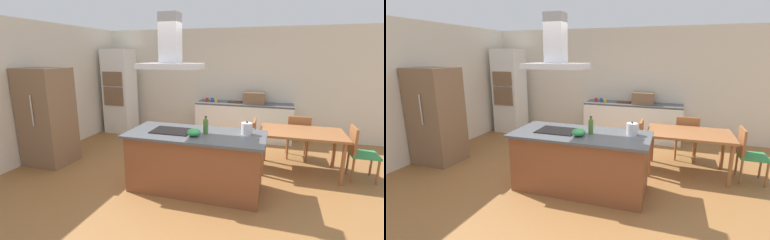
{
  "view_description": "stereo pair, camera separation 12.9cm",
  "coord_description": "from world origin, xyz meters",
  "views": [
    {
      "loc": [
        1.13,
        -3.82,
        2.05
      ],
      "look_at": [
        -0.18,
        0.4,
        1.0
      ],
      "focal_mm": 25.76,
      "sensor_mm": 36.0,
      "label": 1
    },
    {
      "loc": [
        1.25,
        -3.78,
        2.05
      ],
      "look_at": [
        -0.18,
        0.4,
        1.0
      ],
      "focal_mm": 25.76,
      "sensor_mm": 36.0,
      "label": 2
    }
  ],
  "objects": [
    {
      "name": "ground",
      "position": [
        0.0,
        1.5,
        0.0
      ],
      "size": [
        16.0,
        16.0,
        0.0
      ],
      "primitive_type": "plane",
      "color": "#936033"
    },
    {
      "name": "wall_back",
      "position": [
        0.0,
        3.25,
        1.35
      ],
      "size": [
        7.2,
        0.1,
        2.7
      ],
      "primitive_type": "cube",
      "color": "beige",
      "rests_on": "ground"
    },
    {
      "name": "wall_left",
      "position": [
        -3.45,
        1.0,
        1.35
      ],
      "size": [
        0.1,
        8.8,
        2.7
      ],
      "primitive_type": "cube",
      "color": "beige",
      "rests_on": "ground"
    },
    {
      "name": "kitchen_island",
      "position": [
        0.0,
        0.0,
        0.45
      ],
      "size": [
        2.07,
        0.96,
        0.9
      ],
      "color": "brown",
      "rests_on": "ground"
    },
    {
      "name": "cooktop",
      "position": [
        -0.38,
        0.0,
        0.91
      ],
      "size": [
        0.6,
        0.44,
        0.01
      ],
      "primitive_type": "cube",
      "color": "black",
      "rests_on": "kitchen_island"
    },
    {
      "name": "tea_kettle",
      "position": [
        0.74,
        0.16,
        0.99
      ],
      "size": [
        0.21,
        0.16,
        0.2
      ],
      "color": "silver",
      "rests_on": "kitchen_island"
    },
    {
      "name": "olive_oil_bottle",
      "position": [
        0.15,
        0.03,
        1.01
      ],
      "size": [
        0.07,
        0.07,
        0.26
      ],
      "color": "#47722D",
      "rests_on": "kitchen_island"
    },
    {
      "name": "mixing_bowl",
      "position": [
        0.02,
        -0.15,
        0.96
      ],
      "size": [
        0.2,
        0.2,
        0.11
      ],
      "primitive_type": "ellipsoid",
      "color": "#33934C",
      "rests_on": "kitchen_island"
    },
    {
      "name": "back_counter",
      "position": [
        0.38,
        2.88,
        0.45
      ],
      "size": [
        2.31,
        0.62,
        0.9
      ],
      "color": "white",
      "rests_on": "ground"
    },
    {
      "name": "countertop_microwave",
      "position": [
        0.62,
        2.88,
        1.04
      ],
      "size": [
        0.5,
        0.38,
        0.28
      ],
      "primitive_type": "cube",
      "color": "brown",
      "rests_on": "back_counter"
    },
    {
      "name": "coffee_mug_red",
      "position": [
        -0.54,
        2.87,
        0.95
      ],
      "size": [
        0.08,
        0.08,
        0.09
      ],
      "primitive_type": "cylinder",
      "color": "red",
      "rests_on": "back_counter"
    },
    {
      "name": "coffee_mug_blue",
      "position": [
        -0.41,
        2.87,
        0.95
      ],
      "size": [
        0.08,
        0.08,
        0.09
      ],
      "primitive_type": "cylinder",
      "color": "#2D56B2",
      "rests_on": "back_counter"
    },
    {
      "name": "coffee_mug_yellow",
      "position": [
        -0.3,
        2.84,
        0.95
      ],
      "size": [
        0.08,
        0.08,
        0.09
      ],
      "primitive_type": "cylinder",
      "color": "gold",
      "rests_on": "back_counter"
    },
    {
      "name": "cutting_board",
      "position": [
        0.15,
        2.93,
        0.91
      ],
      "size": [
        0.34,
        0.24,
        0.02
      ],
      "primitive_type": "cube",
      "color": "#59331E",
      "rests_on": "back_counter"
    },
    {
      "name": "wall_oven_stack",
      "position": [
        -2.9,
        2.65,
        1.1
      ],
      "size": [
        0.7,
        0.66,
        2.2
      ],
      "color": "white",
      "rests_on": "ground"
    },
    {
      "name": "refrigerator",
      "position": [
        -2.98,
        0.21,
        0.91
      ],
      "size": [
        0.8,
        0.73,
        1.82
      ],
      "color": "brown",
      "rests_on": "ground"
    },
    {
      "name": "dining_table",
      "position": [
        1.59,
        1.15,
        0.67
      ],
      "size": [
        1.4,
        0.9,
        0.75
      ],
      "color": "#995B33",
      "rests_on": "ground"
    },
    {
      "name": "chair_at_right_end",
      "position": [
        2.5,
        1.15,
        0.51
      ],
      "size": [
        0.42,
        0.42,
        0.89
      ],
      "color": "#33934C",
      "rests_on": "ground"
    },
    {
      "name": "chair_facing_back_wall",
      "position": [
        1.59,
        1.82,
        0.51
      ],
      "size": [
        0.42,
        0.42,
        0.89
      ],
      "color": "#33934C",
      "rests_on": "ground"
    },
    {
      "name": "chair_at_left_end",
      "position": [
        0.67,
        1.15,
        0.51
      ],
      "size": [
        0.42,
        0.42,
        0.89
      ],
      "color": "#33934C",
      "rests_on": "ground"
    },
    {
      "name": "range_hood",
      "position": [
        -0.38,
        0.0,
        2.1
      ],
      "size": [
        0.9,
        0.55,
        0.78
      ],
      "color": "#ADADB2"
    }
  ]
}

